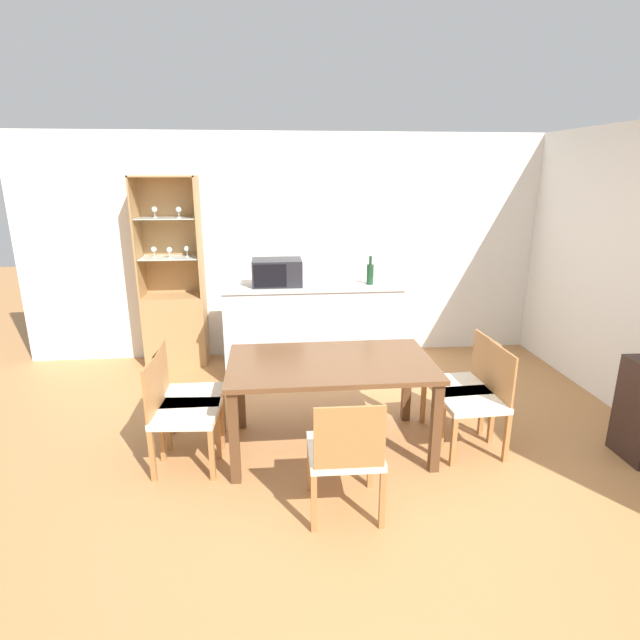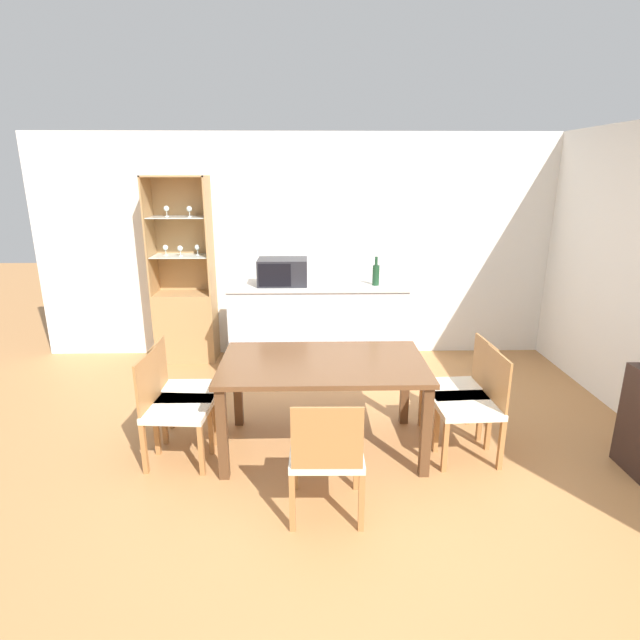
% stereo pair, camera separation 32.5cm
% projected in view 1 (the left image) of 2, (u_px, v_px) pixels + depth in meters
% --- Properties ---
extents(ground_plane, '(18.00, 18.00, 0.00)m').
position_uv_depth(ground_plane, '(358.00, 473.00, 3.66)').
color(ground_plane, '#B27A47').
extents(wall_back, '(6.80, 0.06, 2.55)m').
position_uv_depth(wall_back, '(322.00, 248.00, 5.81)').
color(wall_back, white).
rests_on(wall_back, ground_plane).
extents(kitchen_counter, '(1.86, 0.58, 1.00)m').
position_uv_depth(kitchen_counter, '(312.00, 330.00, 5.34)').
color(kitchen_counter, silver).
rests_on(kitchen_counter, ground_plane).
extents(display_cabinet, '(0.67, 0.38, 2.09)m').
position_uv_depth(display_cabinet, '(175.00, 313.00, 5.64)').
color(display_cabinet, tan).
rests_on(display_cabinet, ground_plane).
extents(dining_table, '(1.56, 0.92, 0.74)m').
position_uv_depth(dining_table, '(331.00, 373.00, 3.83)').
color(dining_table, brown).
rests_on(dining_table, ground_plane).
extents(dining_chair_head_near, '(0.47, 0.47, 0.84)m').
position_uv_depth(dining_chair_head_near, '(345.00, 453.00, 3.12)').
color(dining_chair_head_near, beige).
rests_on(dining_chair_head_near, ground_plane).
extents(dining_chair_side_left_far, '(0.46, 0.46, 0.84)m').
position_uv_depth(dining_chair_side_left_far, '(186.00, 396.00, 3.91)').
color(dining_chair_side_left_far, beige).
rests_on(dining_chair_side_left_far, ground_plane).
extents(dining_chair_side_right_near, '(0.48, 0.48, 0.84)m').
position_uv_depth(dining_chair_side_right_near, '(477.00, 399.00, 3.86)').
color(dining_chair_side_right_near, beige).
rests_on(dining_chair_side_right_near, ground_plane).
extents(dining_chair_side_left_near, '(0.49, 0.49, 0.84)m').
position_uv_depth(dining_chair_side_left_near, '(180.00, 412.00, 3.65)').
color(dining_chair_side_left_near, beige).
rests_on(dining_chair_side_left_near, ground_plane).
extents(dining_chair_side_right_far, '(0.49, 0.49, 0.84)m').
position_uv_depth(dining_chair_side_right_far, '(463.00, 384.00, 4.13)').
color(dining_chair_side_right_far, beige).
rests_on(dining_chair_side_right_far, ground_plane).
extents(microwave, '(0.50, 0.36, 0.27)m').
position_uv_depth(microwave, '(277.00, 272.00, 5.11)').
color(microwave, '#232328').
rests_on(microwave, kitchen_counter).
extents(wine_bottle, '(0.07, 0.07, 0.30)m').
position_uv_depth(wine_bottle, '(370.00, 273.00, 5.15)').
color(wine_bottle, '#193D23').
rests_on(wine_bottle, kitchen_counter).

